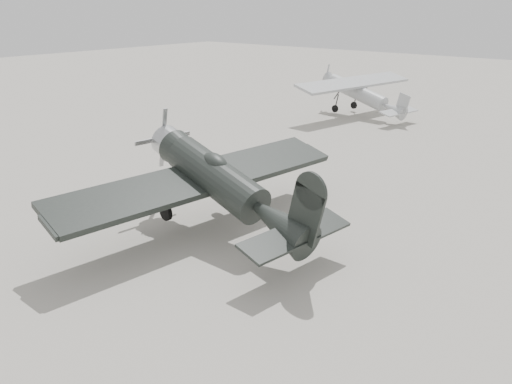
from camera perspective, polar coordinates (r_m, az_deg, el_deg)
ground at (r=21.74m, az=-1.16°, el=-3.63°), size 160.00×160.00×0.00m
lowwing_monoplane at (r=19.81m, az=-3.72°, el=0.94°), size 9.59×13.37×4.29m
highwing_monoplane at (r=43.39m, az=11.84°, el=11.31°), size 8.86×12.39×3.50m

